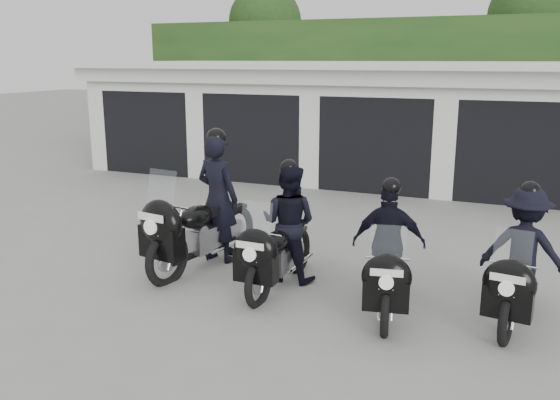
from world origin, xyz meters
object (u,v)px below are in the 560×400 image
at_px(police_bike_a, 204,212).
at_px(police_bike_d, 522,259).
at_px(police_bike_b, 283,232).
at_px(police_bike_c, 388,253).

height_order(police_bike_a, police_bike_d, police_bike_a).
relative_size(police_bike_b, police_bike_c, 1.07).
height_order(police_bike_b, police_bike_d, police_bike_b).
xyz_separation_m(police_bike_a, police_bike_d, (4.38, -0.11, -0.11)).
xyz_separation_m(police_bike_c, police_bike_d, (1.53, 0.32, 0.01)).
bearing_deg(police_bike_b, police_bike_a, 173.10).
xyz_separation_m(police_bike_b, police_bike_c, (1.50, -0.23, -0.04)).
bearing_deg(police_bike_b, police_bike_c, -7.31).
height_order(police_bike_a, police_bike_b, police_bike_a).
height_order(police_bike_a, police_bike_c, police_bike_a).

